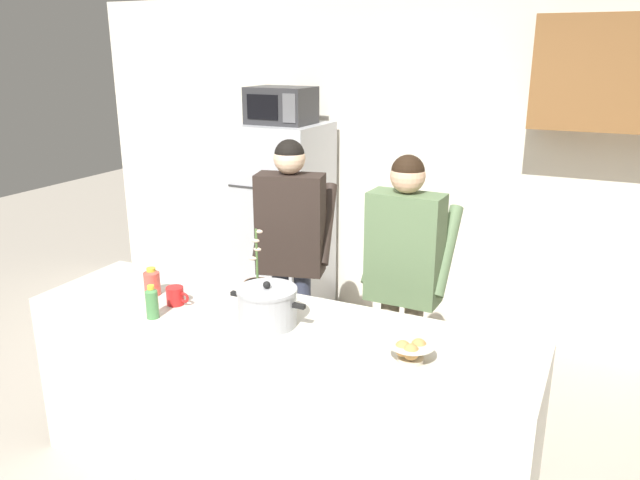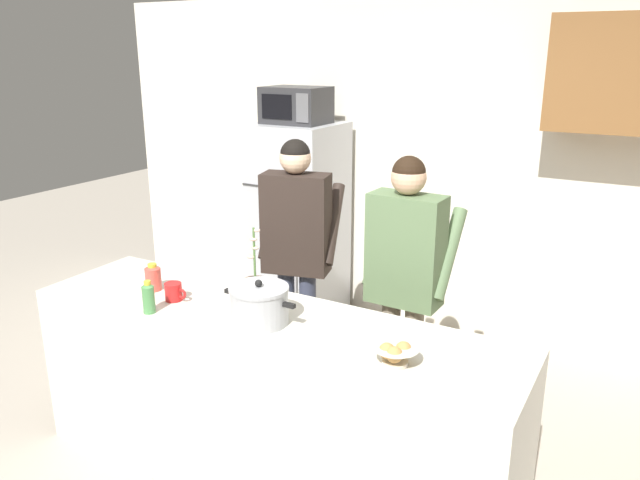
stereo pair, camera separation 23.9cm
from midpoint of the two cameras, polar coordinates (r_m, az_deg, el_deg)
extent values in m
plane|color=#B2A899|center=(3.55, -2.66, -20.79)|extent=(14.00, 14.00, 0.00)
cube|color=silver|center=(4.97, 11.56, 6.64)|extent=(6.00, 0.12, 2.60)
cube|color=silver|center=(3.29, -2.77, -14.47)|extent=(2.58, 0.68, 0.92)
cube|color=#B7BABF|center=(5.06, -0.62, 1.53)|extent=(0.64, 0.64, 1.63)
cube|color=#333333|center=(4.70, -2.64, 4.81)|extent=(0.63, 0.01, 0.01)
cylinder|color=#B2B2B7|center=(4.71, -0.92, -0.72)|extent=(0.02, 0.02, 0.73)
cube|color=#2D2D30|center=(4.87, -0.78, 12.36)|extent=(0.48, 0.36, 0.28)
cube|color=black|center=(4.74, -2.57, 12.21)|extent=(0.26, 0.01, 0.18)
cube|color=#59595B|center=(4.62, -0.13, 12.10)|extent=(0.11, 0.01, 0.21)
cylinder|color=#33384C|center=(4.14, 0.54, -8.26)|extent=(0.11, 0.11, 0.81)
cylinder|color=#33384C|center=(4.17, -1.44, -8.02)|extent=(0.11, 0.11, 0.81)
cube|color=#2D231E|center=(3.90, -0.48, 1.51)|extent=(0.46, 0.30, 0.64)
sphere|color=beige|center=(3.81, -0.50, 7.57)|extent=(0.20, 0.20, 0.20)
sphere|color=black|center=(3.80, -0.50, 7.94)|extent=(0.19, 0.19, 0.19)
cylinder|color=#2D231E|center=(3.97, 2.92, 1.47)|extent=(0.17, 0.39, 0.49)
cylinder|color=#2D231E|center=(4.08, -2.86, 1.90)|extent=(0.17, 0.39, 0.49)
cylinder|color=#726656|center=(3.74, 10.35, -11.60)|extent=(0.11, 0.11, 0.80)
cylinder|color=#726656|center=(3.79, 8.27, -11.11)|extent=(0.11, 0.11, 0.80)
cube|color=#59724C|center=(3.48, 9.87, -0.94)|extent=(0.42, 0.21, 0.63)
sphere|color=#D8A884|center=(3.37, 10.23, 5.73)|extent=(0.19, 0.19, 0.19)
sphere|color=black|center=(3.37, 10.25, 6.13)|extent=(0.18, 0.18, 0.18)
cylinder|color=#59724C|center=(3.53, 13.72, -1.28)|extent=(0.09, 0.38, 0.49)
cylinder|color=#59724C|center=(3.67, 7.56, -0.21)|extent=(0.09, 0.38, 0.49)
cylinder|color=#ADAFB5|center=(2.98, -3.34, -6.18)|extent=(0.28, 0.28, 0.17)
cylinder|color=#ADAFB5|center=(2.94, -3.38, -4.53)|extent=(0.29, 0.29, 0.02)
sphere|color=black|center=(2.93, -3.39, -4.05)|extent=(0.04, 0.04, 0.04)
cube|color=black|center=(3.05, -6.06, -4.79)|extent=(0.06, 0.02, 0.02)
cube|color=black|center=(2.88, -0.49, -6.09)|extent=(0.06, 0.02, 0.02)
cylinder|color=red|center=(3.31, -11.40, -4.74)|extent=(0.09, 0.09, 0.10)
torus|color=red|center=(3.27, -10.64, -4.94)|extent=(0.06, 0.01, 0.06)
cylinder|color=beige|center=(2.67, 9.56, -11.15)|extent=(0.11, 0.11, 0.02)
cone|color=beige|center=(2.65, 9.60, -10.38)|extent=(0.20, 0.20, 0.06)
sphere|color=tan|center=(2.63, 8.83, -10.14)|extent=(0.07, 0.07, 0.07)
sphere|color=tan|center=(2.65, 10.33, -9.98)|extent=(0.07, 0.07, 0.07)
sphere|color=tan|center=(2.61, 9.55, -10.46)|extent=(0.07, 0.07, 0.07)
cylinder|color=#D84C3F|center=(3.46, -13.27, -3.57)|extent=(0.09, 0.09, 0.12)
cone|color=#D84C3F|center=(3.44, -13.36, -2.45)|extent=(0.09, 0.09, 0.02)
cylinder|color=gold|center=(3.44, -13.36, -2.33)|extent=(0.05, 0.05, 0.02)
cylinder|color=#4C8C4C|center=(3.17, -13.49, -5.42)|extent=(0.06, 0.06, 0.14)
cone|color=#4C8C4C|center=(3.14, -13.60, -4.06)|extent=(0.06, 0.06, 0.02)
cylinder|color=gold|center=(3.14, -13.61, -3.89)|extent=(0.03, 0.03, 0.02)
cylinder|color=brown|center=(3.32, -3.94, -4.45)|extent=(0.15, 0.15, 0.09)
cylinder|color=#38281E|center=(3.30, -3.95, -3.83)|extent=(0.14, 0.13, 0.01)
cylinder|color=#4C7238|center=(3.25, -4.01, -1.35)|extent=(0.01, 0.01, 0.29)
ellipsoid|color=beige|center=(3.26, -4.37, -1.58)|extent=(0.04, 0.03, 0.02)
ellipsoid|color=beige|center=(3.25, -3.95, -0.75)|extent=(0.04, 0.03, 0.02)
ellipsoid|color=beige|center=(3.23, -4.10, 0.05)|extent=(0.04, 0.03, 0.02)
ellipsoid|color=beige|center=(3.21, -3.79, 0.90)|extent=(0.04, 0.03, 0.02)
camera|label=1|loc=(0.12, -88.00, 0.62)|focal=34.60mm
camera|label=2|loc=(0.12, 92.00, -0.62)|focal=34.60mm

